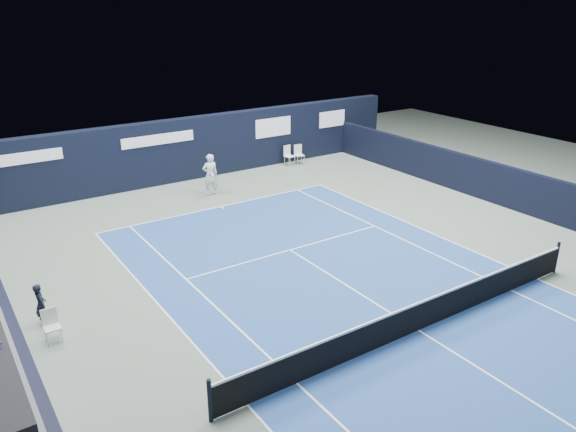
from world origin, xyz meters
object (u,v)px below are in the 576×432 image
Objects in this scene: line_judge_chair at (51,323)px; tennis_net at (420,315)px; folding_chair_back_a at (288,152)px; folding_chair_back_b at (299,153)px; tennis_player at (210,174)px.

line_judge_chair is 9.98m from tennis_net.
folding_chair_back_a is 0.66m from folding_chair_back_b.
folding_chair_back_b is at bearing -19.38° from folding_chair_back_a.
folding_chair_back_b is 18.59m from line_judge_chair.
folding_chair_back_a is 18.15m from line_judge_chair.
folding_chair_back_a reaches higher than folding_chair_back_b.
folding_chair_back_a reaches higher than line_judge_chair.
line_judge_chair is 0.07× the size of tennis_net.
line_judge_chair is 0.48× the size of tennis_player.
tennis_net is at bearing -91.67° from tennis_player.
tennis_player is (-5.78, -2.17, 0.26)m from folding_chair_back_a.
folding_chair_back_a is 1.15× the size of line_judge_chair.
folding_chair_back_b reaches higher than line_judge_chair.
tennis_player is at bearing -166.60° from folding_chair_back_a.
tennis_player reaches higher than folding_chair_back_a.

